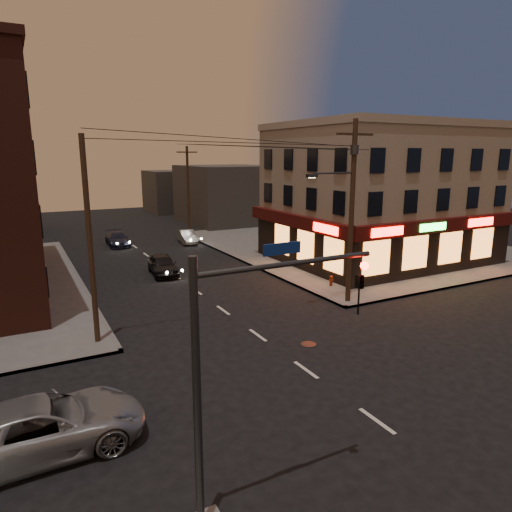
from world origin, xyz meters
TOP-DOWN VIEW (x-y plane):
  - ground at (0.00, 0.00)m, footprint 120.00×120.00m
  - sidewalk_ne at (18.00, 19.00)m, footprint 24.00×28.00m
  - pizza_building at (15.93, 13.43)m, footprint 15.85×12.85m
  - bg_building_ne_a at (14.00, 38.00)m, footprint 10.00×12.00m
  - bg_building_ne_b at (12.00, 52.00)m, footprint 8.00×8.00m
  - utility_pole_main at (6.68, 5.80)m, footprint 4.20×0.44m
  - utility_pole_far at (6.80, 32.00)m, footprint 0.26×0.26m
  - utility_pole_west at (-6.80, 6.50)m, footprint 0.24×0.24m
  - traffic_signal at (-5.57, -5.60)m, footprint 4.49×0.32m
  - suv_cross at (-9.44, -0.70)m, footprint 5.76×2.76m
  - sedan_near at (-0.64, 16.97)m, footprint 2.10×4.34m
  - sedan_mid at (4.87, 27.38)m, footprint 1.74×3.92m
  - sedan_far at (-1.29, 29.12)m, footprint 1.95×4.46m
  - fire_hydrant at (7.80, 8.67)m, footprint 0.30×0.30m

SIDE VIEW (x-z plane):
  - ground at x=0.00m, z-range 0.00..0.00m
  - sidewalk_ne at x=18.00m, z-range 0.00..0.15m
  - fire_hydrant at x=7.80m, z-range 0.18..0.85m
  - sedan_mid at x=4.87m, z-range 0.00..1.25m
  - sedan_far at x=-1.29m, z-range 0.00..1.27m
  - sedan_near at x=-0.64m, z-range 0.00..1.43m
  - suv_cross at x=-9.44m, z-range 0.00..1.59m
  - bg_building_ne_b at x=12.00m, z-range 0.00..6.00m
  - bg_building_ne_a at x=14.00m, z-range 0.00..7.00m
  - traffic_signal at x=-5.57m, z-range 0.92..7.39m
  - utility_pole_far at x=6.80m, z-range 0.15..9.15m
  - utility_pole_west at x=-6.80m, z-range 0.15..9.15m
  - pizza_building at x=15.93m, z-range 0.10..10.60m
  - utility_pole_main at x=6.68m, z-range 0.76..10.76m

